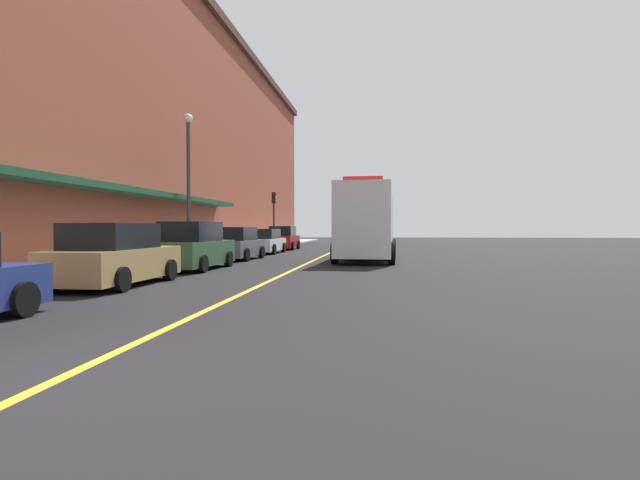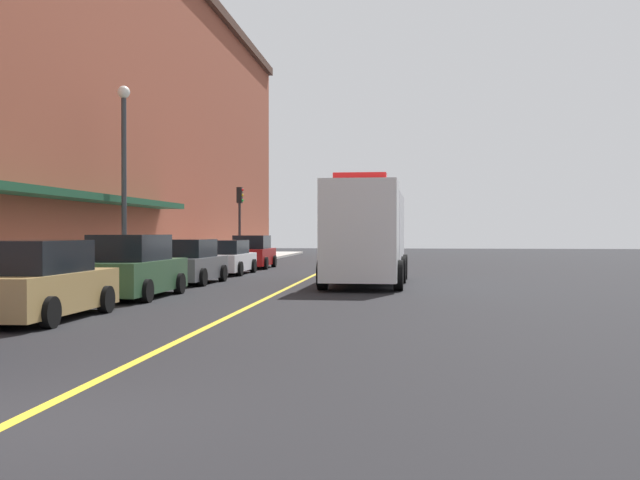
# 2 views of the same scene
# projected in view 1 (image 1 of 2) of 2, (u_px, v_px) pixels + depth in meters

# --- Properties ---
(ground_plane) EXTENTS (112.00, 112.00, 0.00)m
(ground_plane) POSITION_uv_depth(u_px,v_px,m) (326.00, 255.00, 29.79)
(ground_plane) COLOR black
(sidewalk_left) EXTENTS (2.40, 70.00, 0.15)m
(sidewalk_left) POSITION_uv_depth(u_px,v_px,m) (224.00, 253.00, 30.57)
(sidewalk_left) COLOR #ADA8A0
(sidewalk_left) RESTS_ON ground
(lane_center_stripe) EXTENTS (0.16, 70.00, 0.01)m
(lane_center_stripe) POSITION_uv_depth(u_px,v_px,m) (326.00, 255.00, 29.79)
(lane_center_stripe) COLOR gold
(lane_center_stripe) RESTS_ON ground
(brick_building_left) EXTENTS (13.92, 64.00, 15.79)m
(brick_building_left) POSITION_uv_depth(u_px,v_px,m) (97.00, 124.00, 30.33)
(brick_building_left) COLOR brown
(brick_building_left) RESTS_ON ground
(parked_car_1) EXTENTS (2.09, 4.63, 1.72)m
(parked_car_1) POSITION_uv_depth(u_px,v_px,m) (115.00, 257.00, 13.89)
(parked_car_1) COLOR #A5844C
(parked_car_1) RESTS_ON ground
(parked_car_2) EXTENTS (2.05, 4.76, 1.83)m
(parked_car_2) POSITION_uv_depth(u_px,v_px,m) (193.00, 247.00, 19.32)
(parked_car_2) COLOR #2D5133
(parked_car_2) RESTS_ON ground
(parked_car_3) EXTENTS (2.21, 4.32, 1.64)m
(parked_car_3) POSITION_uv_depth(u_px,v_px,m) (236.00, 244.00, 25.31)
(parked_car_3) COLOR #595B60
(parked_car_3) RESTS_ON ground
(parked_car_4) EXTENTS (2.12, 4.65, 1.54)m
(parked_car_4) POSITION_uv_depth(u_px,v_px,m) (264.00, 242.00, 31.45)
(parked_car_4) COLOR silver
(parked_car_4) RESTS_ON ground
(parked_car_5) EXTENTS (2.05, 4.30, 1.73)m
(parked_car_5) POSITION_uv_depth(u_px,v_px,m) (283.00, 239.00, 37.10)
(parked_car_5) COLOR maroon
(parked_car_5) RESTS_ON ground
(box_truck) EXTENTS (2.99, 8.63, 3.83)m
(box_truck) POSITION_uv_depth(u_px,v_px,m) (367.00, 223.00, 24.98)
(box_truck) COLOR silver
(box_truck) RESTS_ON ground
(parking_meter_1) EXTENTS (0.14, 0.18, 1.33)m
(parking_meter_1) POSITION_uv_depth(u_px,v_px,m) (147.00, 242.00, 18.72)
(parking_meter_1) COLOR #4C4C51
(parking_meter_1) RESTS_ON sidewalk_left
(street_lamp_left) EXTENTS (0.44, 0.44, 6.94)m
(street_lamp_left) POSITION_uv_depth(u_px,v_px,m) (188.00, 170.00, 24.25)
(street_lamp_left) COLOR #33383D
(street_lamp_left) RESTS_ON sidewalk_left
(traffic_light_near) EXTENTS (0.38, 0.36, 4.30)m
(traffic_light_near) POSITION_uv_depth(u_px,v_px,m) (274.00, 208.00, 40.16)
(traffic_light_near) COLOR #232326
(traffic_light_near) RESTS_ON sidewalk_left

